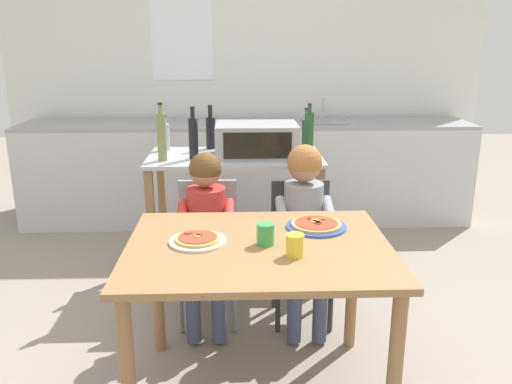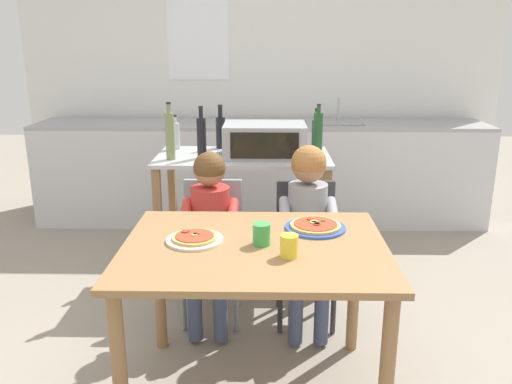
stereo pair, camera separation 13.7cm
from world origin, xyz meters
The scene contains 20 objects.
ground_plane centered at (0.00, 1.14, 0.00)m, with size 11.38×11.38×0.00m, color gray.
back_wall_tiled centered at (0.00, 2.91, 1.35)m, with size 4.42×0.13×2.70m.
kitchen_counter centered at (0.00, 2.50, 0.45)m, with size 3.98×0.60×1.10m.
kitchen_island_cart centered at (-0.10, 1.27, 0.59)m, with size 1.14×0.60×0.88m.
toaster_oven centered at (0.04, 1.24, 0.98)m, with size 0.53×0.37×0.22m.
bottle_brown_beer centered at (-0.58, 1.46, 0.97)m, with size 0.06×0.06×0.24m.
bottle_clear_vinegar centered at (-0.56, 1.14, 1.03)m, with size 0.06×0.06×0.37m.
bottle_dark_olive_oil centered at (-0.37, 1.18, 1.02)m, with size 0.06×0.06×0.34m.
bottle_tall_green_wine centered at (0.40, 1.48, 0.99)m, with size 0.06×0.06×0.29m.
bottle_squat_spirits centered at (0.39, 1.30, 1.02)m, with size 0.06×0.06×0.34m.
bottle_slim_sauce centered at (-0.27, 1.51, 1.00)m, with size 0.07×0.07×0.30m.
dining_table centered at (0.00, 0.00, 0.65)m, with size 1.15×0.89×0.76m.
dining_chair_left centered at (-0.27, 0.76, 0.48)m, with size 0.36×0.36×0.81m.
dining_chair_right centered at (0.28, 0.74, 0.48)m, with size 0.36×0.36×0.81m.
child_in_red_shirt centered at (-0.27, 0.63, 0.64)m, with size 0.32×0.42×1.00m.
child_in_grey_shirt centered at (0.28, 0.62, 0.68)m, with size 0.32×0.42×1.04m.
pizza_plate_cream centered at (-0.27, 0.03, 0.77)m, with size 0.25×0.25×0.03m.
pizza_plate_blue_rimmed centered at (0.28, 0.20, 0.77)m, with size 0.28×0.28×0.03m.
drinking_cup_green centered at (0.03, 0.00, 0.81)m, with size 0.08×0.08×0.10m, color green.
drinking_cup_yellow centered at (0.14, -0.13, 0.81)m, with size 0.08×0.08×0.10m, color yellow.
Camera 1 is at (-0.09, -2.12, 1.62)m, focal length 36.71 mm.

